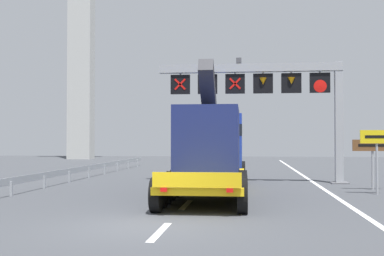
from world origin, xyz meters
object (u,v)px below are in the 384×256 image
object	(u,v)px
exit_sign_yellow	(377,146)
tourist_info_sign_brown	(373,151)
overhead_lane_gantry	(270,87)
heavy_haul_truck_yellow	(213,146)

from	to	relation	value
exit_sign_yellow	tourist_info_sign_brown	bearing A→B (deg)	81.71
overhead_lane_gantry	heavy_haul_truck_yellow	world-z (taller)	overhead_lane_gantry
tourist_info_sign_brown	heavy_haul_truck_yellow	bearing A→B (deg)	-174.71
exit_sign_yellow	heavy_haul_truck_yellow	bearing A→B (deg)	169.98
overhead_lane_gantry	heavy_haul_truck_yellow	size ratio (longest dim) A/B	0.71
overhead_lane_gantry	tourist_info_sign_brown	distance (m)	6.49
heavy_haul_truck_yellow	exit_sign_yellow	distance (m)	7.07
overhead_lane_gantry	heavy_haul_truck_yellow	xyz separation A→B (m)	(-2.75, -3.97, -3.13)
overhead_lane_gantry	exit_sign_yellow	xyz separation A→B (m)	(4.21, -5.20, -3.09)
heavy_haul_truck_yellow	exit_sign_yellow	bearing A→B (deg)	-10.02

